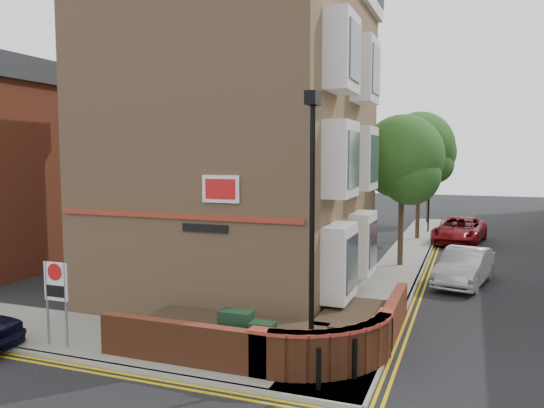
{
  "coord_description": "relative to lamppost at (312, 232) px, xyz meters",
  "views": [
    {
      "loc": [
        4.86,
        -10.0,
        5.06
      ],
      "look_at": [
        -0.4,
        4.0,
        3.65
      ],
      "focal_mm": 35.0,
      "sensor_mm": 36.0,
      "label": 1
    }
  ],
  "objects": [
    {
      "name": "ground",
      "position": [
        -1.6,
        -1.2,
        -3.34
      ],
      "size": [
        120.0,
        120.0,
        0.0
      ],
      "primitive_type": "plane",
      "color": "black",
      "rests_on": "ground"
    },
    {
      "name": "pavement_corner",
      "position": [
        -5.1,
        0.3,
        -3.28
      ],
      "size": [
        13.0,
        3.0,
        0.12
      ],
      "primitive_type": "cube",
      "color": "gray",
      "rests_on": "ground"
    },
    {
      "name": "pavement_main",
      "position": [
        0.4,
        14.8,
        -3.28
      ],
      "size": [
        2.0,
        32.0,
        0.12
      ],
      "primitive_type": "cube",
      "color": "gray",
      "rests_on": "ground"
    },
    {
      "name": "kerb_side",
      "position": [
        -5.1,
        -1.2,
        -3.28
      ],
      "size": [
        13.0,
        0.15,
        0.12
      ],
      "primitive_type": "cube",
      "color": "gray",
      "rests_on": "ground"
    },
    {
      "name": "kerb_main_near",
      "position": [
        1.4,
        14.8,
        -3.28
      ],
      "size": [
        0.15,
        32.0,
        0.12
      ],
      "primitive_type": "cube",
      "color": "gray",
      "rests_on": "ground"
    },
    {
      "name": "yellow_lines_side",
      "position": [
        -5.1,
        -1.45,
        -3.34
      ],
      "size": [
        13.0,
        0.28,
        0.01
      ],
      "primitive_type": "cube",
      "color": "gold",
      "rests_on": "ground"
    },
    {
      "name": "yellow_lines_main",
      "position": [
        1.65,
        14.8,
        -3.34
      ],
      "size": [
        0.28,
        32.0,
        0.01
      ],
      "primitive_type": "cube",
      "color": "gold",
      "rests_on": "ground"
    },
    {
      "name": "corner_building",
      "position": [
        -4.44,
        6.8,
        2.88
      ],
      "size": [
        8.95,
        10.4,
        13.6
      ],
      "color": "#A27B56",
      "rests_on": "ground"
    },
    {
      "name": "garden_wall",
      "position": [
        -1.6,
        1.3,
        -3.34
      ],
      "size": [
        6.8,
        6.0,
        1.2
      ],
      "primitive_type": null,
      "color": "brown",
      "rests_on": "ground"
    },
    {
      "name": "lamppost",
      "position": [
        0.0,
        0.0,
        0.0
      ],
      "size": [
        0.25,
        0.5,
        6.3
      ],
      "color": "black",
      "rests_on": "pavement_corner"
    },
    {
      "name": "utility_cabinet_large",
      "position": [
        -1.9,
        0.1,
        -2.62
      ],
      "size": [
        0.8,
        0.45,
        1.2
      ],
      "primitive_type": "cube",
      "color": "black",
      "rests_on": "pavement_corner"
    },
    {
      "name": "utility_cabinet_small",
      "position": [
        -1.1,
        -0.2,
        -2.67
      ],
      "size": [
        0.55,
        0.4,
        1.1
      ],
      "primitive_type": "cube",
      "color": "black",
      "rests_on": "pavement_corner"
    },
    {
      "name": "bollard_near",
      "position": [
        0.4,
        -0.8,
        -2.77
      ],
      "size": [
        0.11,
        0.11,
        0.9
      ],
      "primitive_type": "cylinder",
      "color": "black",
      "rests_on": "pavement_corner"
    },
    {
      "name": "bollard_far",
      "position": [
        1.0,
        -0.0,
        -2.77
      ],
      "size": [
        0.11,
        0.11,
        0.9
      ],
      "primitive_type": "cylinder",
      "color": "black",
      "rests_on": "pavement_corner"
    },
    {
      "name": "zone_sign",
      "position": [
        -6.6,
        -0.7,
        -1.7
      ],
      "size": [
        0.72,
        0.07,
        2.2
      ],
      "color": "slate",
      "rests_on": "pavement_corner"
    },
    {
      "name": "tree_near",
      "position": [
        0.4,
        12.85,
        1.36
      ],
      "size": [
        3.64,
        3.65,
        6.7
      ],
      "color": "#382B1E",
      "rests_on": "pavement_main"
    },
    {
      "name": "tree_mid",
      "position": [
        0.4,
        20.85,
        1.85
      ],
      "size": [
        4.03,
        4.03,
        7.42
      ],
      "color": "#382B1E",
      "rests_on": "pavement_main"
    },
    {
      "name": "tree_far",
      "position": [
        0.4,
        28.85,
        1.57
      ],
      "size": [
        3.81,
        3.81,
        7.0
      ],
      "color": "#382B1E",
      "rests_on": "pavement_main"
    },
    {
      "name": "traffic_light_assembly",
      "position": [
        0.8,
        23.8,
        -0.56
      ],
      "size": [
        0.2,
        0.16,
        4.2
      ],
      "color": "black",
      "rests_on": "pavement_main"
    },
    {
      "name": "silver_car_near",
      "position": [
        3.15,
        10.38,
        -2.64
      ],
      "size": [
        2.33,
        4.51,
        1.42
      ],
      "primitive_type": "imported",
      "rotation": [
        0.0,
        0.0,
        -0.2
      ],
      "color": "#A4A5AB",
      "rests_on": "ground"
    },
    {
      "name": "red_car_main",
      "position": [
        2.76,
        20.66,
        -2.6
      ],
      "size": [
        3.19,
        5.62,
        1.48
      ],
      "primitive_type": "imported",
      "rotation": [
        0.0,
        0.0,
        -0.14
      ],
      "color": "maroon",
      "rests_on": "ground"
    }
  ]
}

